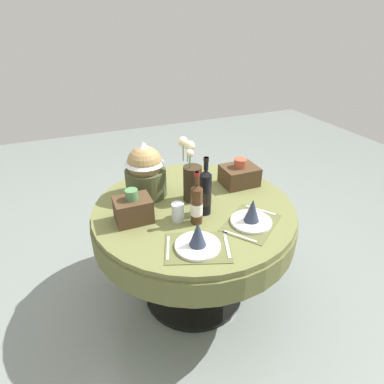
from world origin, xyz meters
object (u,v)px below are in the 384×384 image
object	(u,v)px
flower_vase	(191,176)
gift_tub_back_left	(145,168)
wine_bottle_left	(205,192)
woven_basket_side_left	(133,209)
place_setting_left	(198,240)
wine_bottle_centre	(197,204)
woven_basket_side_right	(239,175)
dining_table	(194,223)
place_setting_right	(252,216)
tumbler_near_right	(178,212)

from	to	relation	value
flower_vase	gift_tub_back_left	world-z (taller)	flower_vase
wine_bottle_left	woven_basket_side_left	bearing A→B (deg)	168.30
flower_vase	woven_basket_side_left	bearing A→B (deg)	-165.36
place_setting_left	flower_vase	world-z (taller)	flower_vase
flower_vase	woven_basket_side_left	distance (m)	0.43
place_setting_left	wine_bottle_left	distance (m)	0.35
wine_bottle_left	gift_tub_back_left	bearing A→B (deg)	126.74
wine_bottle_centre	woven_basket_side_right	size ratio (longest dim) A/B	1.34
woven_basket_side_left	gift_tub_back_left	bearing A→B (deg)	60.43
wine_bottle_left	dining_table	bearing A→B (deg)	104.73
place_setting_right	wine_bottle_centre	distance (m)	0.33
flower_vase	wine_bottle_centre	size ratio (longest dim) A/B	1.22
wine_bottle_centre	woven_basket_side_right	xyz separation A→B (m)	(0.47, 0.33, -0.05)
wine_bottle_centre	woven_basket_side_right	bearing A→B (deg)	34.78
tumbler_near_right	dining_table	bearing A→B (deg)	37.77
wine_bottle_left	wine_bottle_centre	bearing A→B (deg)	-140.33
place_setting_right	tumbler_near_right	size ratio (longest dim) A/B	3.81
place_setting_right	woven_basket_side_right	xyz separation A→B (m)	(0.18, 0.46, 0.03)
dining_table	flower_vase	xyz separation A→B (m)	(0.02, 0.09, 0.30)
place_setting_left	place_setting_right	distance (m)	0.39
dining_table	place_setting_left	distance (m)	0.46
flower_vase	wine_bottle_centre	bearing A→B (deg)	-106.34
place_setting_left	woven_basket_side_left	bearing A→B (deg)	123.20
wine_bottle_left	woven_basket_side_right	bearing A→B (deg)	33.57
dining_table	place_setting_right	bearing A→B (deg)	-53.53
dining_table	woven_basket_side_left	world-z (taller)	woven_basket_side_left
place_setting_left	gift_tub_back_left	bearing A→B (deg)	98.17
wine_bottle_centre	tumbler_near_right	xyz separation A→B (m)	(-0.09, 0.06, -0.07)
place_setting_left	wine_bottle_left	xyz separation A→B (m)	(0.17, 0.29, 0.10)
tumbler_near_right	gift_tub_back_left	world-z (taller)	gift_tub_back_left
place_setting_left	tumbler_near_right	world-z (taller)	place_setting_left
place_setting_left	tumbler_near_right	size ratio (longest dim) A/B	3.63
dining_table	woven_basket_side_left	distance (m)	0.45
wine_bottle_centre	gift_tub_back_left	bearing A→B (deg)	112.66
place_setting_left	woven_basket_side_left	size ratio (longest dim) A/B	1.95
wine_bottle_left	gift_tub_back_left	xyz separation A→B (m)	(-0.27, 0.36, 0.05)
woven_basket_side_left	woven_basket_side_right	bearing A→B (deg)	11.69
wine_bottle_centre	gift_tub_back_left	xyz separation A→B (m)	(-0.18, 0.43, 0.07)
flower_vase	gift_tub_back_left	distance (m)	0.31
gift_tub_back_left	woven_basket_side_right	xyz separation A→B (m)	(0.65, -0.10, -0.12)
gift_tub_back_left	wine_bottle_left	bearing A→B (deg)	-53.26
wine_bottle_left	woven_basket_side_left	distance (m)	0.43
woven_basket_side_left	place_setting_left	bearing A→B (deg)	-56.80
dining_table	flower_vase	distance (m)	0.31
place_setting_left	woven_basket_side_left	world-z (taller)	woven_basket_side_left
place_setting_left	wine_bottle_left	world-z (taller)	wine_bottle_left
woven_basket_side_left	tumbler_near_right	bearing A→B (deg)	-22.10
woven_basket_side_left	flower_vase	bearing A→B (deg)	14.64
wine_bottle_left	woven_basket_side_right	xyz separation A→B (m)	(0.38, 0.25, -0.07)
place_setting_right	wine_bottle_left	bearing A→B (deg)	134.73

